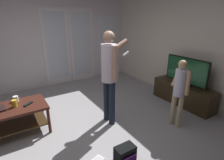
# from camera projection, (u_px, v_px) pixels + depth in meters

# --- Properties ---
(ground_plane) EXTENTS (5.39, 5.38, 0.02)m
(ground_plane) POSITION_uv_depth(u_px,v_px,m) (84.00, 133.00, 3.07)
(ground_plane) COLOR #989698
(wall_back_with_doors) EXTENTS (5.39, 0.09, 2.73)m
(wall_back_with_doors) POSITION_uv_depth(u_px,v_px,m) (45.00, 39.00, 4.79)
(wall_back_with_doors) COLOR silver
(wall_back_with_doors) RESTS_ON ground_plane
(wall_right_plain) EXTENTS (0.06, 5.38, 2.70)m
(wall_right_plain) POSITION_uv_depth(u_px,v_px,m) (190.00, 43.00, 3.96)
(wall_right_plain) COLOR silver
(wall_right_plain) RESTS_ON ground_plane
(coffee_table) EXTENTS (1.04, 0.64, 0.50)m
(coffee_table) POSITION_uv_depth(u_px,v_px,m) (14.00, 114.00, 2.94)
(coffee_table) COLOR #3F1C13
(coffee_table) RESTS_ON ground_plane
(tv_stand) EXTENTS (0.40, 1.41, 0.48)m
(tv_stand) POSITION_uv_depth(u_px,v_px,m) (183.00, 94.00, 4.02)
(tv_stand) COLOR #322614
(tv_stand) RESTS_ON ground_plane
(flat_screen_tv) EXTENTS (0.08, 1.01, 0.60)m
(flat_screen_tv) POSITION_uv_depth(u_px,v_px,m) (186.00, 71.00, 3.84)
(flat_screen_tv) COLOR black
(flat_screen_tv) RESTS_ON tv_stand
(person_adult) EXTENTS (0.72, 0.48, 1.69)m
(person_adult) POSITION_uv_depth(u_px,v_px,m) (110.00, 71.00, 3.08)
(person_adult) COLOR #19222F
(person_adult) RESTS_ON ground_plane
(person_child) EXTENTS (0.39, 0.38, 1.23)m
(person_child) POSITION_uv_depth(u_px,v_px,m) (180.00, 88.00, 3.05)
(person_child) COLOR tan
(person_child) RESTS_ON ground_plane
(backpack) EXTENTS (0.28, 0.22, 0.22)m
(backpack) POSITION_uv_depth(u_px,v_px,m) (125.00, 154.00, 2.45)
(backpack) COLOR black
(backpack) RESTS_ON ground_plane
(cup_near_edge) EXTENTS (0.08, 0.08, 0.12)m
(cup_near_edge) POSITION_uv_depth(u_px,v_px,m) (14.00, 103.00, 2.89)
(cup_near_edge) COLOR gold
(cup_near_edge) RESTS_ON coffee_table
(cup_by_laptop) EXTENTS (0.09, 0.09, 0.10)m
(cup_by_laptop) POSITION_uv_depth(u_px,v_px,m) (16.00, 99.00, 3.07)
(cup_by_laptop) COLOR white
(cup_by_laptop) RESTS_ON coffee_table
(tv_remote_black) EXTENTS (0.16, 0.15, 0.02)m
(tv_remote_black) POSITION_uv_depth(u_px,v_px,m) (28.00, 104.00, 2.97)
(tv_remote_black) COLOR black
(tv_remote_black) RESTS_ON coffee_table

